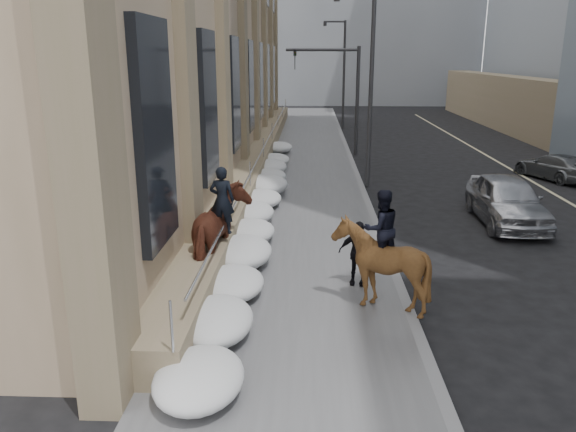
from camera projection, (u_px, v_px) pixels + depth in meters
The scene contains 13 objects.
ground at pixel (289, 343), 11.20m from camera, with size 140.00×140.00×0.00m, color black.
sidewalk at pixel (299, 208), 20.79m from camera, with size 5.00×80.00×0.12m, color #4E4E50.
curb at pixel (370, 209), 20.69m from camera, with size 0.24×80.00×0.12m, color slate.
bg_building_far at pixel (265, 21), 77.80m from camera, with size 24.00×12.00×20.00m, color gray.
streetlight_mid at pixel (367, 79), 23.28m from camera, with size 1.71×0.24×8.00m.
streetlight_far at pixel (342, 68), 42.48m from camera, with size 1.71×0.24×8.00m.
traffic_signal at pixel (341, 84), 31.14m from camera, with size 4.10×0.22×6.00m.
snow_bank at pixel (256, 211), 18.91m from camera, with size 1.70×18.10×0.76m.
mounted_horse_left at pixel (221, 230), 14.19m from camera, with size 1.38×2.69×2.76m.
mounted_horse_right at pixel (380, 260), 12.25m from camera, with size 2.16×2.28×2.66m.
pedestrian at pixel (358, 253), 13.59m from camera, with size 0.94×0.39×1.60m, color black.
car_silver at pixel (507, 200), 18.95m from camera, with size 1.94×4.83×1.65m, color #A9ABB1.
car_grey at pixel (554, 167), 25.78m from camera, with size 1.65×4.07×1.18m, color #585C60.
Camera 1 is at (0.39, -10.06, 5.54)m, focal length 35.00 mm.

